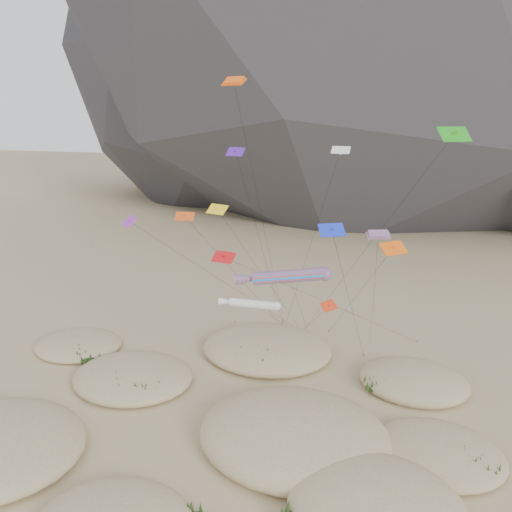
{
  "coord_description": "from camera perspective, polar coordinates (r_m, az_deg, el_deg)",
  "views": [
    {
      "loc": [
        11.04,
        -32.82,
        27.12
      ],
      "look_at": [
        -1.18,
        12.0,
        13.29
      ],
      "focal_mm": 35.0,
      "sensor_mm": 36.0,
      "label": 1
    }
  ],
  "objects": [
    {
      "name": "ground",
      "position": [
        43.98,
        -2.83,
        -21.51
      ],
      "size": [
        500.0,
        500.0,
        0.0
      ],
      "primitive_type": "plane",
      "color": "#CCB789",
      "rests_on": "ground"
    },
    {
      "name": "dunes",
      "position": [
        46.63,
        -3.17,
        -17.95
      ],
      "size": [
        49.8,
        38.48,
        4.09
      ],
      "color": "#CCB789",
      "rests_on": "ground"
    },
    {
      "name": "dune_grass",
      "position": [
        46.28,
        -3.83,
        -18.07
      ],
      "size": [
        43.31,
        29.59,
        1.43
      ],
      "color": "black",
      "rests_on": "ground"
    },
    {
      "name": "kite_stakes",
      "position": [
        63.76,
        5.85,
        -8.53
      ],
      "size": [
        22.95,
        6.87,
        0.3
      ],
      "color": "#3F2D1E",
      "rests_on": "ground"
    },
    {
      "name": "rainbow_tube_kite",
      "position": [
        45.12,
        3.38,
        -2.36
      ],
      "size": [
        8.77,
        14.79,
        13.48
      ],
      "color": "red",
      "rests_on": "ground"
    },
    {
      "name": "white_tube_kite",
      "position": [
        46.32,
        -0.61,
        -5.48
      ],
      "size": [
        6.24,
        17.66,
        10.35
      ],
      "color": "white",
      "rests_on": "ground"
    },
    {
      "name": "orange_parafoil",
      "position": [
        50.12,
        -2.43,
        18.83
      ],
      "size": [
        4.53,
        11.17,
        30.0
      ],
      "color": "#FF560D",
      "rests_on": "ground"
    },
    {
      "name": "multi_parafoil",
      "position": [
        46.54,
        13.8,
        2.18
      ],
      "size": [
        2.31,
        12.47,
        16.54
      ],
      "color": "#FF211A",
      "rests_on": "ground"
    },
    {
      "name": "delta_kites",
      "position": [
        45.43,
        4.28,
        4.65
      ],
      "size": [
        30.96,
        21.6,
        25.57
      ],
      "color": "yellow",
      "rests_on": "ground"
    }
  ]
}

